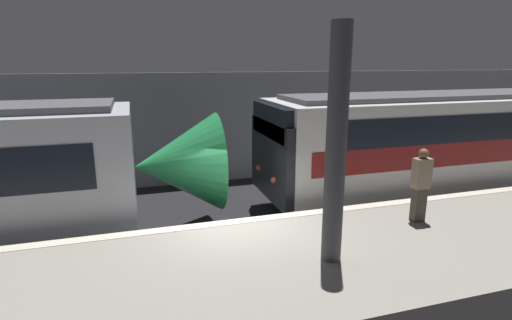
# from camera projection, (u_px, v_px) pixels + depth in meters

# --- Properties ---
(ground_plane) EXTENTS (120.00, 120.00, 0.00)m
(ground_plane) POSITION_uv_depth(u_px,v_px,m) (235.00, 261.00, 9.44)
(ground_plane) COLOR black
(platform) EXTENTS (40.00, 4.09, 1.08)m
(platform) POSITION_uv_depth(u_px,v_px,m) (261.00, 287.00, 7.41)
(platform) COLOR gray
(platform) RESTS_ON ground
(station_rear_barrier) EXTENTS (50.00, 0.15, 4.19)m
(station_rear_barrier) POSITION_uv_depth(u_px,v_px,m) (192.00, 129.00, 15.04)
(station_rear_barrier) COLOR #939399
(station_rear_barrier) RESTS_ON ground
(support_pillar_near) EXTENTS (0.36, 0.36, 4.19)m
(support_pillar_near) POSITION_uv_depth(u_px,v_px,m) (336.00, 148.00, 6.87)
(support_pillar_near) COLOR #47474C
(support_pillar_near) RESTS_ON platform
(person_waiting) EXTENTS (0.38, 0.24, 1.69)m
(person_waiting) POSITION_uv_depth(u_px,v_px,m) (421.00, 183.00, 8.89)
(person_waiting) COLOR #473D33
(person_waiting) RESTS_ON platform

